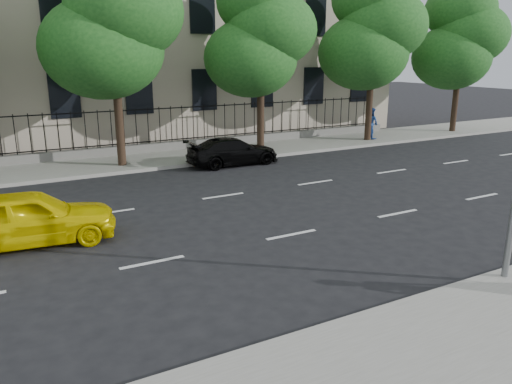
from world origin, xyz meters
TOP-DOWN VIEW (x-y plane):
  - ground at (0.00, 0.00)m, footprint 120.00×120.00m
  - near_sidewalk at (0.00, -4.00)m, footprint 60.00×4.00m
  - far_sidewalk at (0.00, 14.00)m, footprint 60.00×4.00m
  - lane_markings at (0.00, 4.75)m, footprint 49.60×4.62m
  - iron_fence at (0.00, 15.70)m, footprint 30.00×0.50m
  - tree_c at (-1.96, 13.36)m, footprint 5.89×5.50m
  - tree_d at (5.04, 13.36)m, footprint 5.34×4.94m
  - tree_e at (12.04, 13.36)m, footprint 5.71×5.31m
  - tree_f at (19.04, 13.36)m, footprint 5.52×5.12m
  - yellow_taxi at (-6.41, 5.22)m, footprint 4.49×2.20m
  - black_sedan at (2.61, 11.50)m, footprint 4.26×1.73m
  - pedestrian_far at (12.36, 13.36)m, footprint 0.73×0.91m

SIDE VIEW (x-z plane):
  - ground at x=0.00m, z-range 0.00..0.00m
  - lane_markings at x=0.00m, z-range 0.00..0.01m
  - near_sidewalk at x=0.00m, z-range 0.00..0.15m
  - far_sidewalk at x=0.00m, z-range 0.00..0.15m
  - black_sedan at x=2.61m, z-range 0.00..1.24m
  - iron_fence at x=0.00m, z-range -0.45..1.75m
  - yellow_taxi at x=-6.41m, z-range 0.00..1.47m
  - pedestrian_far at x=12.36m, z-range 0.15..1.94m
  - tree_d at x=5.04m, z-range 1.42..10.26m
  - tree_f at x=19.04m, z-range 1.37..10.38m
  - tree_e at x=12.04m, z-range 1.47..10.93m
  - tree_c at x=-1.96m, z-range 1.51..11.31m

